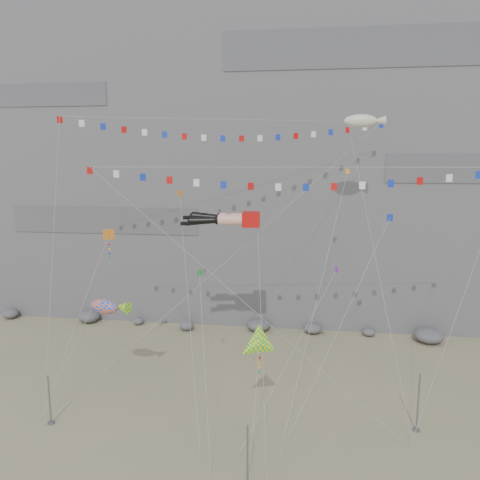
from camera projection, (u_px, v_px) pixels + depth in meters
The scene contains 18 objects.
ground at pixel (237, 410), 35.76m from camera, with size 120.00×120.00×0.00m, color gray.
cliff at pixel (270, 113), 62.71m from camera, with size 80.00×28.00×50.00m, color slate.
talus_boulders at pixel (259, 325), 52.25m from camera, with size 60.00×3.00×1.20m, color slate, non-canonical shape.
anchor_pole_left at pixel (50, 400), 33.61m from camera, with size 0.12×0.12×3.74m, color slate.
anchor_pole_center at pixel (247, 457), 27.01m from camera, with size 0.12×0.12×3.97m, color slate.
anchor_pole_right at pixel (418, 403), 32.67m from camera, with size 0.12×0.12×4.32m, color slate.
legs_kite at pixel (229, 219), 38.14m from camera, with size 8.23×13.66×19.02m.
flag_banner_upper at pixel (232, 120), 41.76m from camera, with size 27.50×18.89×28.79m.
flag_banner_lower at pixel (293, 167), 34.42m from camera, with size 30.71×6.56×21.07m.
harlequin_kite at pixel (108, 235), 37.39m from camera, with size 4.35×6.91×14.62m.
fish_windsock at pixel (104, 307), 36.16m from camera, with size 5.84×4.75×9.27m.
delta_kite at pixel (259, 344), 30.98m from camera, with size 2.63×6.46×9.17m.
blimp_windsock at pixel (361, 122), 40.92m from camera, with size 4.94×13.78×25.92m.
small_kite_a at pixel (180, 197), 40.21m from camera, with size 5.17×13.78×21.15m.
small_kite_b at pixel (335, 273), 38.12m from camera, with size 7.41×12.31×16.78m.
small_kite_c at pixel (200, 277), 35.50m from camera, with size 3.21×9.91×14.15m.
small_kite_d at pixel (346, 179), 40.08m from camera, with size 5.50×15.37×23.70m.
small_kite_e at pixel (388, 221), 36.50m from camera, with size 8.48×10.61×19.14m.
Camera 1 is at (4.64, -32.67, 18.98)m, focal length 35.00 mm.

